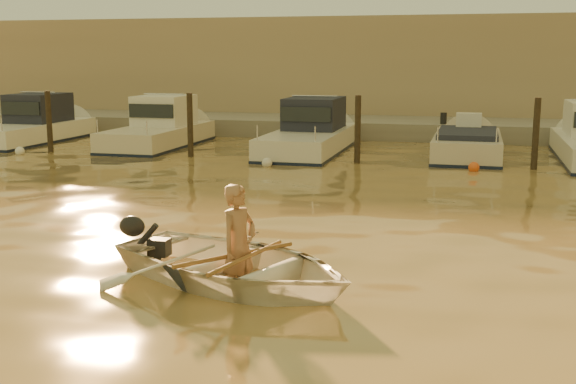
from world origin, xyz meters
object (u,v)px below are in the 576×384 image
(moored_boat_0, at_px, (31,125))
(waterfront_building, at_px, (408,72))
(dinghy, at_px, (233,264))
(moored_boat_3, at_px, (467,150))
(moored_boat_2, at_px, (310,133))
(person, at_px, (239,246))
(moored_boat_1, at_px, (158,129))

(moored_boat_0, relative_size, waterfront_building, 0.14)
(dinghy, bearing_deg, moored_boat_3, 10.06)
(dinghy, height_order, moored_boat_2, moored_boat_2)
(moored_boat_0, distance_m, moored_boat_2, 10.56)
(dinghy, xyz_separation_m, moored_boat_3, (2.94, 14.11, -0.05))
(dinghy, relative_size, waterfront_building, 0.08)
(moored_boat_2, xyz_separation_m, waterfront_building, (2.15, 11.00, 1.77))
(moored_boat_0, bearing_deg, dinghy, -47.98)
(moored_boat_0, distance_m, waterfront_building, 16.90)
(moored_boat_2, bearing_deg, dinghy, -81.33)
(moored_boat_0, relative_size, moored_boat_2, 0.90)
(dinghy, relative_size, person, 2.22)
(dinghy, xyz_separation_m, person, (0.09, -0.04, 0.28))
(dinghy, height_order, person, person)
(moored_boat_1, relative_size, moored_boat_2, 0.87)
(dinghy, xyz_separation_m, moored_boat_1, (-7.62, 14.11, 0.35))
(moored_boat_3, xyz_separation_m, waterfront_building, (-2.94, 11.00, 2.17))
(moored_boat_2, relative_size, moored_boat_3, 1.25)
(moored_boat_0, height_order, moored_boat_3, moored_boat_0)
(person, relative_size, moored_boat_0, 0.26)
(person, xyz_separation_m, moored_boat_0, (-12.81, 14.15, 0.07))
(moored_boat_1, distance_m, moored_boat_3, 10.56)
(person, height_order, moored_boat_2, moored_boat_2)
(moored_boat_1, xyz_separation_m, waterfront_building, (7.61, 11.00, 1.77))
(person, height_order, moored_boat_1, moored_boat_1)
(moored_boat_3, distance_m, waterfront_building, 11.59)
(moored_boat_0, bearing_deg, waterfront_building, 40.88)
(moored_boat_2, xyz_separation_m, moored_boat_3, (5.09, 0.00, -0.40))
(dinghy, distance_m, waterfront_building, 25.20)
(moored_boat_2, bearing_deg, waterfront_building, 78.96)
(moored_boat_0, bearing_deg, moored_boat_1, 0.00)
(dinghy, bearing_deg, waterfront_building, 21.83)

